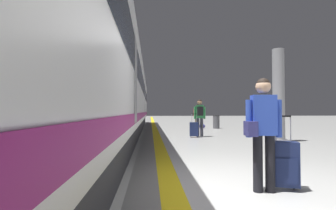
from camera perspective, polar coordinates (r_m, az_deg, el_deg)
ground_plane at (r=3.91m, az=14.37°, el=-18.87°), size 120.00×120.00×0.00m
safety_line_strip at (r=13.59m, az=-2.90°, el=-6.43°), size 0.36×80.00×0.01m
tactile_edge_band at (r=13.59m, az=-4.34°, el=-6.44°), size 0.64×80.00×0.01m
high_speed_train at (r=11.18m, az=-13.60°, el=5.38°), size 2.94×32.57×4.97m
traveller_foreground at (r=3.82m, az=21.29°, el=-4.56°), size 0.54×0.29×1.66m
rolling_suitcase_foreground at (r=4.12m, az=25.64°, el=-12.29°), size 0.43×0.33×1.11m
passenger_near at (r=11.36m, az=7.45°, el=-2.23°), size 0.54×0.34×1.73m
suitcase_near at (r=11.08m, az=6.10°, el=-5.65°), size 0.40×0.26×1.07m
passenger_mid at (r=17.10m, az=6.88°, el=-2.09°), size 0.52×0.35×1.68m
duffel_bag_mid at (r=17.10m, az=8.00°, el=-4.91°), size 0.44×0.26×0.36m
platform_pillar at (r=10.36m, az=24.49°, el=1.69°), size 0.56×0.56×3.60m
waste_bin at (r=17.01m, az=11.25°, el=-3.88°), size 0.46×0.46×0.91m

